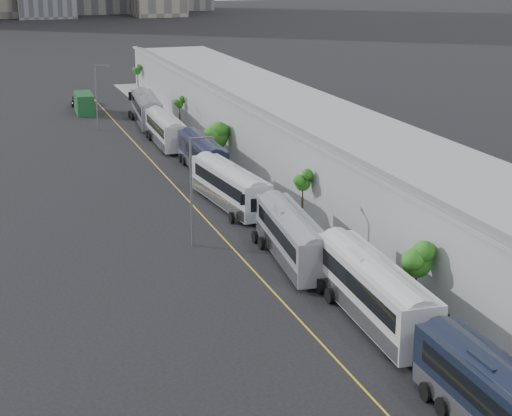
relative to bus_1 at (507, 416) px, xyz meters
name	(u,v)px	position (x,y,z in m)	size (l,w,h in m)	color
sidewalk	(334,220)	(6.64, 35.34, -1.59)	(10.00, 170.00, 0.12)	gray
lane_line	(218,232)	(-3.86, 35.34, -1.64)	(0.12, 160.00, 0.02)	gold
depot	(377,178)	(10.64, 35.34, 1.86)	(12.45, 160.40, 7.20)	gray
bus_1	(507,416)	(0.00, 0.00, 0.00)	(2.98, 13.44, 3.92)	black
bus_2	(373,296)	(0.43, 15.00, 0.07)	(3.51, 14.08, 4.08)	silver
bus_3	(292,241)	(-0.47, 26.90, -0.05)	(3.95, 13.23, 3.81)	gray
bus_4	(230,190)	(-0.71, 42.13, -0.04)	(3.83, 13.28, 3.83)	silver
bus_5	(202,157)	(0.33, 55.81, -0.12)	(2.79, 12.49, 3.64)	#161931
bus_6	(165,132)	(-0.53, 69.65, -0.07)	(2.96, 12.88, 3.75)	silver
bus_7	(147,112)	(0.02, 83.43, 0.06)	(4.07, 14.08, 4.06)	slate
tree_1	(417,259)	(3.47, 15.12, 2.16)	(1.94, 1.94, 4.82)	black
tree_2	(303,182)	(3.77, 35.56, 2.00)	(1.35, 1.35, 4.42)	black
tree_3	(216,134)	(3.09, 60.15, 1.39)	(2.71, 2.71, 4.40)	black
tree_4	(180,104)	(3.94, 80.73, 1.30)	(1.02, 1.02, 3.59)	black
tree_5	(138,72)	(3.90, 109.67, 2.00)	(1.10, 1.10, 4.37)	black
street_lamp_near	(193,184)	(-6.50, 32.83, 3.42)	(2.04, 0.22, 8.78)	#59595E
street_lamp_far	(98,93)	(-6.74, 81.41, 3.30)	(2.04, 0.22, 8.54)	#59595E
shipping_container	(84,103)	(-6.95, 94.47, -0.21)	(2.38, 6.60, 2.89)	#14421E
suv	(80,100)	(-6.61, 101.62, -0.90)	(2.51, 5.44, 1.51)	black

